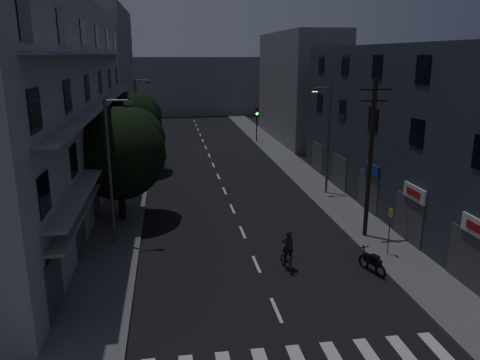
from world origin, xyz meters
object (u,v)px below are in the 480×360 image
object	(u,v)px
utility_pole	(370,156)
motorcycle	(372,263)
bus_stop_sign	(390,223)
cyclist	(288,256)

from	to	relation	value
utility_pole	motorcycle	distance (m)	6.33
bus_stop_sign	utility_pole	bearing A→B (deg)	91.80
utility_pole	cyclist	distance (m)	7.70
utility_pole	bus_stop_sign	size ratio (longest dim) A/B	3.56
bus_stop_sign	cyclist	xyz separation A→B (m)	(-5.60, -0.64, -1.19)
cyclist	bus_stop_sign	bearing A→B (deg)	-1.06
bus_stop_sign	cyclist	size ratio (longest dim) A/B	1.22
bus_stop_sign	motorcycle	size ratio (longest dim) A/B	1.35
motorcycle	utility_pole	bearing A→B (deg)	54.37
utility_pole	bus_stop_sign	bearing A→B (deg)	-88.20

